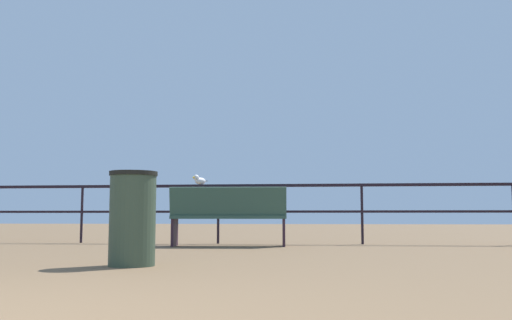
# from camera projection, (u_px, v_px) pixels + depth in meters

# --- Properties ---
(pier_railing) EXTENTS (19.49, 0.05, 1.01)m
(pier_railing) POSITION_uv_depth(u_px,v_px,m) (218.00, 199.00, 9.52)
(pier_railing) COLOR black
(pier_railing) RESTS_ON ground_plane
(bench_near_left) EXTENTS (1.82, 0.73, 0.91)m
(bench_near_left) POSITION_uv_depth(u_px,v_px,m) (229.00, 213.00, 8.59)
(bench_near_left) COLOR #304F41
(bench_near_left) RESTS_ON ground_plane
(seagull_on_rail) EXTENTS (0.24, 0.32, 0.16)m
(seagull_on_rail) POSITION_uv_depth(u_px,v_px,m) (199.00, 180.00, 9.57)
(seagull_on_rail) COLOR white
(seagull_on_rail) RESTS_ON pier_railing
(trash_bin) EXTENTS (0.46, 0.46, 0.89)m
(trash_bin) POSITION_uv_depth(u_px,v_px,m) (133.00, 218.00, 5.27)
(trash_bin) COLOR #324432
(trash_bin) RESTS_ON ground_plane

